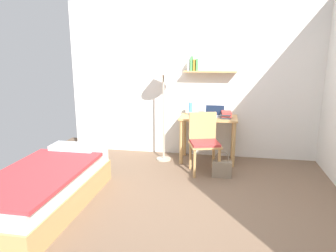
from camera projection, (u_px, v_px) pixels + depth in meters
ground_plane at (177, 209)px, 3.61m from camera, size 5.28×5.28×0.00m
wall_back at (196, 80)px, 5.24m from camera, size 4.40×0.27×2.60m
bed at (45, 188)px, 3.58m from camera, size 0.88×1.94×0.54m
desk at (208, 126)px, 5.06m from camera, size 0.91×0.52×0.74m
desk_chair at (204, 140)px, 4.63m from camera, size 0.53×0.51×0.88m
standing_lamp at (163, 73)px, 4.91m from camera, size 0.37×0.37×1.64m
laptop at (215, 114)px, 5.03m from camera, size 0.33×0.21×0.19m
water_bottle at (191, 109)px, 5.12m from camera, size 0.07×0.07×0.21m
book_stack at (226, 115)px, 4.92m from camera, size 0.18×0.25×0.11m
handbag at (222, 168)px, 4.51m from camera, size 0.28×0.13×0.38m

